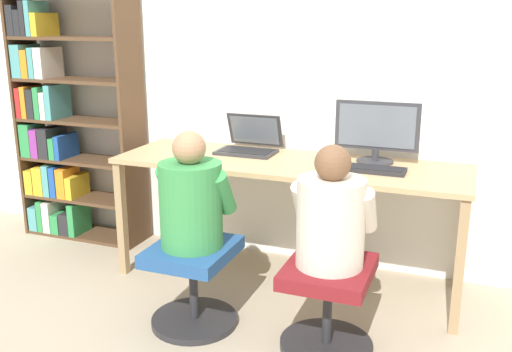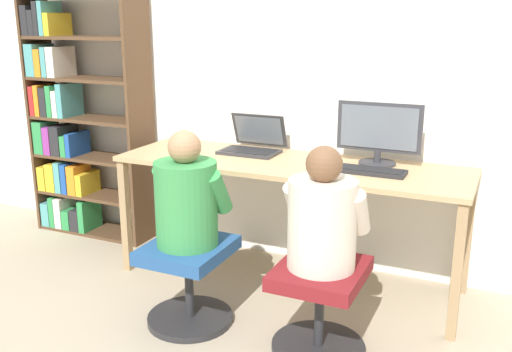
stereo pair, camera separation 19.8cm
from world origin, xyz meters
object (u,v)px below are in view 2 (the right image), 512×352
(laptop, at_px, (253,144))
(person_at_monitor, at_px, (323,218))
(desktop_monitor, at_px, (379,134))
(office_chair_right, at_px, (189,276))
(person_at_laptop, at_px, (187,198))
(bookshelf, at_px, (73,125))
(office_chair_left, at_px, (320,302))
(keyboard, at_px, (370,171))

(laptop, relative_size, person_at_monitor, 0.62)
(desktop_monitor, bearing_deg, office_chair_right, -132.33)
(desktop_monitor, xyz_separation_m, person_at_laptop, (-0.79, -0.86, -0.25))
(office_chair_right, xyz_separation_m, bookshelf, (-1.52, 0.87, 0.57))
(office_chair_left, height_order, bookshelf, bookshelf)
(office_chair_left, height_order, person_at_laptop, person_at_laptop)
(laptop, relative_size, office_chair_right, 0.79)
(office_chair_right, bearing_deg, office_chair_left, 1.71)
(desktop_monitor, relative_size, keyboard, 1.28)
(office_chair_right, distance_m, person_at_laptop, 0.44)
(desktop_monitor, relative_size, laptop, 1.34)
(laptop, xyz_separation_m, office_chair_left, (0.75, -0.83, -0.56))
(laptop, xyz_separation_m, person_at_laptop, (0.02, -0.85, -0.11))
(desktop_monitor, xyz_separation_m, bookshelf, (-2.31, 0.00, -0.12))
(person_at_laptop, xyz_separation_m, bookshelf, (-1.52, 0.86, 0.12))
(office_chair_left, xyz_separation_m, person_at_laptop, (-0.73, -0.02, 0.44))
(laptop, distance_m, person_at_monitor, 1.12)
(keyboard, bearing_deg, bookshelf, 174.75)
(desktop_monitor, distance_m, person_at_laptop, 1.19)
(office_chair_left, xyz_separation_m, office_chair_right, (-0.73, -0.02, 0.00))
(desktop_monitor, height_order, person_at_monitor, desktop_monitor)
(desktop_monitor, height_order, person_at_laptop, desktop_monitor)
(desktop_monitor, height_order, keyboard, desktop_monitor)
(office_chair_right, relative_size, person_at_laptop, 0.77)
(keyboard, distance_m, office_chair_right, 1.16)
(desktop_monitor, bearing_deg, laptop, -179.09)
(desktop_monitor, relative_size, person_at_laptop, 0.81)
(bookshelf, bearing_deg, person_at_monitor, -20.47)
(keyboard, bearing_deg, laptop, 166.28)
(person_at_monitor, distance_m, bookshelf, 2.41)
(desktop_monitor, distance_m, laptop, 0.82)
(person_at_monitor, height_order, person_at_laptop, person_at_laptop)
(office_chair_left, height_order, office_chair_right, same)
(office_chair_right, relative_size, bookshelf, 0.26)
(desktop_monitor, xyz_separation_m, laptop, (-0.81, -0.01, -0.13))
(desktop_monitor, xyz_separation_m, office_chair_left, (-0.06, -0.84, -0.69))
(keyboard, relative_size, bookshelf, 0.22)
(keyboard, bearing_deg, person_at_laptop, -141.03)
(keyboard, distance_m, person_at_monitor, 0.64)
(desktop_monitor, height_order, office_chair_right, desktop_monitor)
(keyboard, relative_size, person_at_monitor, 0.65)
(office_chair_left, height_order, person_at_monitor, person_at_monitor)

